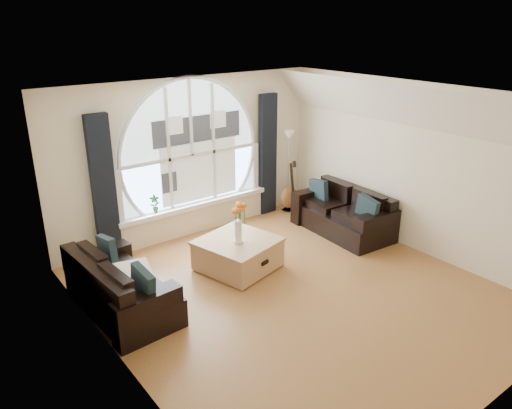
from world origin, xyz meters
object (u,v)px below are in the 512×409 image
at_px(floor_lamp, 288,172).
at_px(vase_flowers, 238,218).
at_px(sofa_left, 122,283).
at_px(coffee_chest, 238,253).
at_px(sofa_right, 343,211).
at_px(guitar, 290,186).
at_px(potted_plant, 155,204).

bearing_deg(floor_lamp, vase_flowers, -147.06).
xyz_separation_m(sofa_left, coffee_chest, (1.85, 0.04, -0.14)).
height_order(sofa_right, floor_lamp, floor_lamp).
height_order(sofa_left, guitar, guitar).
bearing_deg(sofa_left, sofa_right, -3.73).
bearing_deg(sofa_right, sofa_left, -176.06).
height_order(guitar, potted_plant, guitar).
bearing_deg(coffee_chest, sofa_left, 167.21).
distance_m(coffee_chest, potted_plant, 1.73).
xyz_separation_m(floor_lamp, guitar, (-0.02, -0.08, -0.27)).
distance_m(sofa_left, coffee_chest, 1.86).
relative_size(vase_flowers, floor_lamp, 0.44).
xyz_separation_m(sofa_left, vase_flowers, (1.81, -0.03, 0.46)).
bearing_deg(sofa_right, guitar, 97.99).
bearing_deg(sofa_left, floor_lamp, 15.36).
distance_m(sofa_left, sofa_right, 4.10).
distance_m(coffee_chest, floor_lamp, 2.63).
height_order(coffee_chest, guitar, guitar).
xyz_separation_m(coffee_chest, guitar, (2.15, 1.28, 0.27)).
height_order(vase_flowers, guitar, vase_flowers).
relative_size(sofa_left, coffee_chest, 1.63).
bearing_deg(guitar, vase_flowers, -134.46).
bearing_deg(vase_flowers, floor_lamp, 32.94).
bearing_deg(guitar, potted_plant, -172.14).
distance_m(guitar, potted_plant, 2.74).
bearing_deg(sofa_right, potted_plant, 154.23).
xyz_separation_m(sofa_right, floor_lamp, (-0.07, 1.39, 0.40)).
relative_size(floor_lamp, guitar, 1.51).
relative_size(sofa_left, floor_lamp, 1.07).
distance_m(sofa_right, vase_flowers, 2.33).
height_order(sofa_left, sofa_right, sofa_right).
height_order(coffee_chest, potted_plant, potted_plant).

